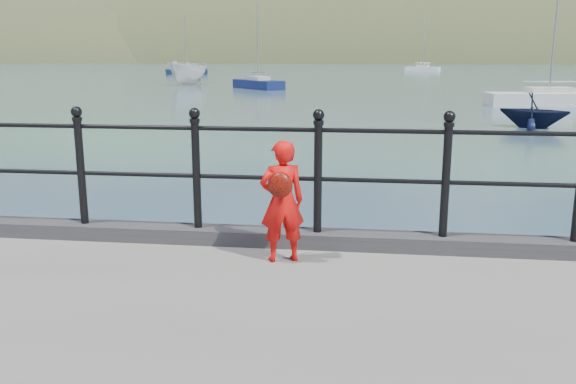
# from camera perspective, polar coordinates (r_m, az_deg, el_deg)

# --- Properties ---
(ground) EXTENTS (600.00, 600.00, 0.00)m
(ground) POSITION_cam_1_polar(r_m,az_deg,el_deg) (6.61, -2.56, -12.73)
(ground) COLOR #2D4251
(ground) RESTS_ON ground
(kerb) EXTENTS (60.00, 0.30, 0.15)m
(kerb) POSITION_cam_1_polar(r_m,az_deg,el_deg) (6.08, -2.91, -4.17)
(kerb) COLOR #28282B
(kerb) RESTS_ON quay
(railing) EXTENTS (18.11, 0.11, 1.20)m
(railing) POSITION_cam_1_polar(r_m,az_deg,el_deg) (5.91, -2.99, 2.79)
(railing) COLOR black
(railing) RESTS_ON kerb
(far_shore) EXTENTS (830.00, 200.00, 156.00)m
(far_shore) POSITION_cam_1_polar(r_m,az_deg,el_deg) (249.40, 16.05, 6.57)
(far_shore) COLOR #333A21
(far_shore) RESTS_ON ground
(child) EXTENTS (0.47, 0.39, 1.11)m
(child) POSITION_cam_1_polar(r_m,az_deg,el_deg) (5.46, -0.56, -0.82)
(child) COLOR red
(child) RESTS_ON quay
(launch_white) EXTENTS (3.16, 5.86, 2.15)m
(launch_white) POSITION_cam_1_polar(r_m,az_deg,el_deg) (55.55, -9.34, 10.91)
(launch_white) COLOR silver
(launch_white) RESTS_ON ground
(launch_navy) EXTENTS (3.28, 3.11, 1.36)m
(launch_navy) POSITION_cam_1_polar(r_m,az_deg,el_deg) (25.60, 22.04, 7.10)
(launch_navy) COLOR black
(launch_navy) RESTS_ON ground
(sailboat_near) EXTENTS (6.83, 2.64, 9.09)m
(sailboat_near) POSITION_cam_1_polar(r_m,az_deg,el_deg) (36.87, 23.19, 7.97)
(sailboat_near) COLOR silver
(sailboat_near) RESTS_ON ground
(sailboat_left) EXTENTS (5.60, 3.63, 7.74)m
(sailboat_left) POSITION_cam_1_polar(r_m,az_deg,el_deg) (83.39, -9.48, 11.02)
(sailboat_left) COLOR #0E1B32
(sailboat_left) RESTS_ON ground
(sailboat_deep) EXTENTS (5.46, 3.33, 7.89)m
(sailboat_deep) POSITION_cam_1_polar(r_m,az_deg,el_deg) (98.21, 12.47, 11.16)
(sailboat_deep) COLOR white
(sailboat_deep) RESTS_ON ground
(sailboat_port) EXTENTS (4.86, 5.20, 7.92)m
(sailboat_port) POSITION_cam_1_polar(r_m,az_deg,el_deg) (49.88, -2.81, 10.01)
(sailboat_port) COLOR #121D51
(sailboat_port) RESTS_ON ground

